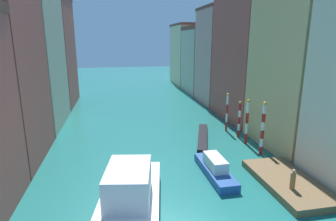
# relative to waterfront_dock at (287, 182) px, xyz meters

# --- Properties ---
(ground_plane) EXTENTS (154.00, 154.00, 0.00)m
(ground_plane) POSITION_rel_waterfront_dock_xyz_m (-8.52, 19.79, -0.27)
(ground_plane) COLOR #1E6B66
(building_left_2) EXTENTS (8.10, 11.70, 19.10)m
(building_left_2) POSITION_rel_waterfront_dock_xyz_m (-23.19, 20.13, 9.29)
(building_left_2) COLOR #BCB299
(building_left_2) RESTS_ON ground
(building_left_3) EXTENTS (8.10, 11.79, 17.59)m
(building_left_3) POSITION_rel_waterfront_dock_xyz_m (-23.19, 32.18, 8.54)
(building_left_3) COLOR #B25147
(building_left_3) RESTS_ON ground
(building_right_1) EXTENTS (8.10, 9.58, 16.15)m
(building_right_1) POSITION_rel_waterfront_dock_xyz_m (6.14, 7.47, 7.82)
(building_right_1) COLOR #DBB77A
(building_right_1) RESTS_ON ground
(building_right_2) EXTENTS (8.10, 11.83, 17.27)m
(building_right_2) POSITION_rel_waterfront_dock_xyz_m (6.14, 18.13, 8.38)
(building_right_2) COLOR #B25147
(building_right_2) RESTS_ON ground
(building_right_3) EXTENTS (8.10, 8.94, 15.98)m
(building_right_3) POSITION_rel_waterfront_dock_xyz_m (6.14, 28.64, 7.73)
(building_right_3) COLOR tan
(building_right_3) RESTS_ON ground
(building_right_4) EXTENTS (8.10, 10.59, 13.31)m
(building_right_4) POSITION_rel_waterfront_dock_xyz_m (6.14, 38.72, 6.40)
(building_right_4) COLOR #BCB299
(building_right_4) RESTS_ON ground
(building_right_5) EXTENTS (8.10, 12.22, 14.38)m
(building_right_5) POSITION_rel_waterfront_dock_xyz_m (6.14, 50.36, 6.93)
(building_right_5) COLOR beige
(building_right_5) RESTS_ON ground
(waterfront_dock) EXTENTS (3.75, 7.62, 0.54)m
(waterfront_dock) POSITION_rel_waterfront_dock_xyz_m (0.00, 0.00, 0.00)
(waterfront_dock) COLOR brown
(waterfront_dock) RESTS_ON ground
(person_on_dock) EXTENTS (0.36, 0.36, 1.48)m
(person_on_dock) POSITION_rel_waterfront_dock_xyz_m (-0.56, -1.36, 0.95)
(person_on_dock) COLOR olive
(person_on_dock) RESTS_ON waterfront_dock
(mooring_pole_0) EXTENTS (0.36, 0.36, 5.19)m
(mooring_pole_0) POSITION_rel_waterfront_dock_xyz_m (1.01, 5.81, 2.38)
(mooring_pole_0) COLOR red
(mooring_pole_0) RESTS_ON ground
(mooring_pole_1) EXTENTS (0.34, 0.34, 4.78)m
(mooring_pole_1) POSITION_rel_waterfront_dock_xyz_m (0.90, 8.80, 2.17)
(mooring_pole_1) COLOR red
(mooring_pole_1) RESTS_ON ground
(mooring_pole_2) EXTENTS (0.30, 0.30, 4.14)m
(mooring_pole_2) POSITION_rel_waterfront_dock_xyz_m (1.01, 10.85, 1.85)
(mooring_pole_2) COLOR red
(mooring_pole_2) RESTS_ON ground
(mooring_pole_3) EXTENTS (0.27, 0.27, 4.60)m
(mooring_pole_3) POSITION_rel_waterfront_dock_xyz_m (0.53, 13.23, 2.08)
(mooring_pole_3) COLOR red
(mooring_pole_3) RESTS_ON ground
(vaporetto_white) EXTENTS (5.37, 10.94, 3.31)m
(vaporetto_white) POSITION_rel_waterfront_dock_xyz_m (-11.94, -1.62, 0.86)
(vaporetto_white) COLOR white
(vaporetto_white) RESTS_ON ground
(gondola_black) EXTENTS (3.67, 8.43, 0.42)m
(gondola_black) POSITION_rel_waterfront_dock_xyz_m (-3.15, 10.95, -0.06)
(gondola_black) COLOR black
(gondola_black) RESTS_ON ground
(motorboat_0) EXTENTS (1.67, 6.22, 1.57)m
(motorboat_0) POSITION_rel_waterfront_dock_xyz_m (-4.80, 2.63, 0.31)
(motorboat_0) COLOR #234C93
(motorboat_0) RESTS_ON ground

